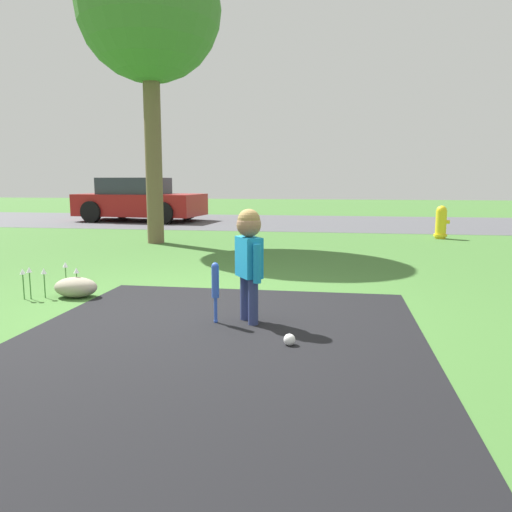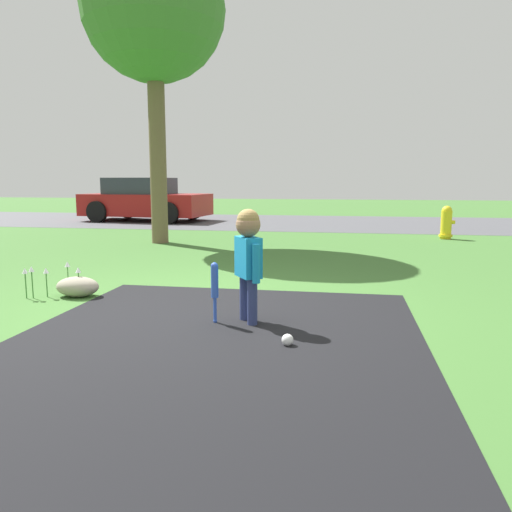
% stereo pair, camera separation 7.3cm
% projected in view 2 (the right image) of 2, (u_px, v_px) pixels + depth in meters
% --- Properties ---
extents(ground_plane, '(60.00, 60.00, 0.00)m').
position_uv_depth(ground_plane, '(196.00, 310.00, 5.01)').
color(ground_plane, '#3D6B2D').
extents(driveway_strip, '(3.36, 7.00, 0.01)m').
position_uv_depth(driveway_strip, '(135.00, 439.00, 2.50)').
color(driveway_strip, black).
rests_on(driveway_strip, ground).
extents(street_strip, '(40.00, 6.00, 0.01)m').
position_uv_depth(street_strip, '(297.00, 222.00, 15.49)').
color(street_strip, '#4C4C51').
rests_on(street_strip, ground).
extents(child, '(0.29, 0.36, 1.04)m').
position_uv_depth(child, '(248.00, 250.00, 4.47)').
color(child, navy).
rests_on(child, ground).
extents(baseball_bat, '(0.07, 0.07, 0.56)m').
position_uv_depth(baseball_bat, '(215.00, 284.00, 4.49)').
color(baseball_bat, blue).
rests_on(baseball_bat, ground).
extents(sports_ball, '(0.09, 0.09, 0.09)m').
position_uv_depth(sports_ball, '(287.00, 340.00, 3.91)').
color(sports_ball, white).
rests_on(sports_ball, ground).
extents(fire_hydrant, '(0.33, 0.29, 0.73)m').
position_uv_depth(fire_hydrant, '(446.00, 223.00, 11.02)').
color(fire_hydrant, yellow).
rests_on(fire_hydrant, ground).
extents(parked_car, '(4.03, 2.33, 1.37)m').
position_uv_depth(parked_car, '(145.00, 201.00, 15.96)').
color(parked_car, maroon).
rests_on(parked_car, ground).
extents(tree_near_driveway, '(2.81, 2.81, 6.02)m').
position_uv_depth(tree_near_driveway, '(154.00, 11.00, 9.72)').
color(tree_near_driveway, brown).
rests_on(tree_near_driveway, ground).
extents(flower_bed, '(0.57, 0.33, 0.38)m').
position_uv_depth(flower_bed, '(50.00, 271.00, 5.52)').
color(flower_bed, '#38702D').
rests_on(flower_bed, ground).
extents(edging_rock, '(0.48, 0.34, 0.22)m').
position_uv_depth(edging_rock, '(78.00, 287.00, 5.56)').
color(edging_rock, '#9E937F').
rests_on(edging_rock, ground).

